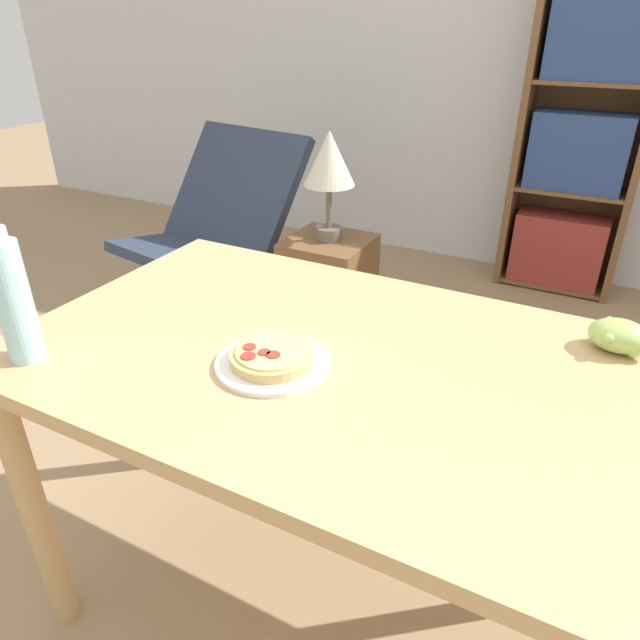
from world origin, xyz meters
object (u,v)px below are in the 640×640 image
Objects in this scene: lounge_chair_near at (214,262)px; table_lamp at (329,164)px; grape_bunch at (619,336)px; drink_bottle at (13,300)px; bookshelf at (579,147)px; pizza_on_plate at (272,359)px; side_table at (328,295)px.

lounge_chair_near is 0.86m from table_lamp.
grape_bunch is 0.47× the size of drink_bottle.
bookshelf is 1.47m from table_lamp.
lounge_chair_near is (-1.17, 1.30, -0.50)m from pizza_on_plate.
grape_bunch is at bearing 32.34° from pizza_on_plate.
lounge_chair_near is at bearing 132.04° from pizza_on_plate.
bookshelf is (0.30, 2.48, -0.02)m from pizza_on_plate.
side_table is (-0.08, 1.47, -0.64)m from drink_bottle.
drink_bottle is 1.78m from lounge_chair_near.
side_table is 1.18× the size of table_lamp.
lounge_chair_near is 0.65m from side_table.
lounge_chair_near is at bearing 177.16° from table_lamp.
table_lamp is (-0.52, 1.27, 0.06)m from pizza_on_plate.
side_table is at bearing -124.07° from bookshelf.
lounge_chair_near is 0.54× the size of bookshelf.
bookshelf reaches higher than drink_bottle.
bookshelf is (0.74, 2.68, -0.13)m from drink_bottle.
bookshelf is 3.64× the size of table_lamp.
drink_bottle is 1.60m from side_table.
table_lamp is at bearing 112.27° from pizza_on_plate.
bookshelf is (-0.28, 2.11, -0.04)m from grape_bunch.
grape_bunch is 1.18m from drink_bottle.
grape_bunch is at bearing -17.47° from lounge_chair_near.
pizza_on_plate is at bearing -67.73° from table_lamp.
drink_bottle is 0.60× the size of table_lamp.
pizza_on_plate is 1.74× the size of grape_bunch.
drink_bottle is at bearing -155.61° from pizza_on_plate.
side_table is at bearing 93.03° from drink_bottle.
lounge_chair_near is at bearing -141.27° from bookshelf.
drink_bottle is 0.31× the size of lounge_chair_near.
pizza_on_plate is 0.50m from drink_bottle.
drink_bottle is 1.47m from table_lamp.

